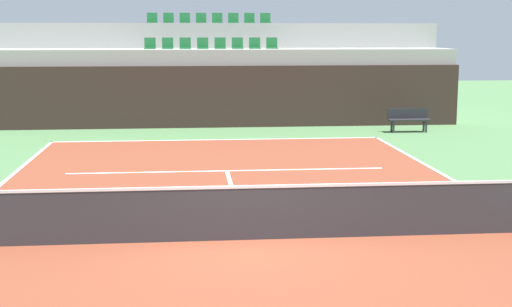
{
  "coord_description": "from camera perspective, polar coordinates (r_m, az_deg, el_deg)",
  "views": [
    {
      "loc": [
        -1.03,
        -12.31,
        3.61
      ],
      "look_at": [
        0.34,
        2.0,
        1.2
      ],
      "focal_mm": 51.34,
      "sensor_mm": 36.0,
      "label": 1
    }
  ],
  "objects": [
    {
      "name": "back_wall",
      "position": [
        27.72,
        -3.34,
        4.44
      ],
      "size": [
        18.94,
        0.3,
        2.32
      ],
      "primitive_type": "cube",
      "color": "#33231E",
      "rests_on": "ground_plane"
    },
    {
      "name": "service_line_far",
      "position": [
        19.08,
        -2.29,
        -1.36
      ],
      "size": [
        8.26,
        0.1,
        0.0
      ],
      "primitive_type": "cube",
      "color": "white",
      "rests_on": "court_surface"
    },
    {
      "name": "centre_service_line",
      "position": [
        15.95,
        -1.64,
        -3.52
      ],
      "size": [
        0.1,
        6.4,
        0.0
      ],
      "primitive_type": "cube",
      "color": "white",
      "rests_on": "court_surface"
    },
    {
      "name": "court_surface",
      "position": [
        12.87,
        -0.68,
        -6.76
      ],
      "size": [
        11.0,
        24.0,
        0.01
      ],
      "primitive_type": "cube",
      "color": "brown",
      "rests_on": "ground_plane"
    },
    {
      "name": "seating_row_upper",
      "position": [
        31.46,
        -3.67,
        10.32
      ],
      "size": [
        5.23,
        0.44,
        0.44
      ],
      "color": "#1E6633",
      "rests_on": "stands_tier_upper"
    },
    {
      "name": "seating_row_lower",
      "position": [
        29.06,
        -3.49,
        8.39
      ],
      "size": [
        5.23,
        0.44,
        0.44
      ],
      "color": "#1E6633",
      "rests_on": "stands_tier_lower"
    },
    {
      "name": "tennis_net",
      "position": [
        12.73,
        -0.68,
        -4.58
      ],
      "size": [
        11.08,
        0.08,
        1.07
      ],
      "color": "black",
      "rests_on": "court_surface"
    },
    {
      "name": "baseline_far",
      "position": [
        24.54,
        -3.02,
        1.08
      ],
      "size": [
        11.0,
        0.1,
        0.0
      ],
      "primitive_type": "cube",
      "color": "white",
      "rests_on": "court_surface"
    },
    {
      "name": "ground_plane",
      "position": [
        12.87,
        -0.68,
        -6.78
      ],
      "size": [
        80.0,
        80.0,
        0.0
      ],
      "primitive_type": "plane",
      "color": "#477042"
    },
    {
      "name": "stands_tier_upper",
      "position": [
        31.41,
        -3.62,
        6.5
      ],
      "size": [
        18.94,
        2.4,
        3.93
      ],
      "primitive_type": "cube",
      "color": "#9E9E99",
      "rests_on": "ground_plane"
    },
    {
      "name": "stands_tier_lower",
      "position": [
        29.04,
        -3.45,
        5.26
      ],
      "size": [
        18.94,
        2.4,
        2.92
      ],
      "primitive_type": "cube",
      "color": "#9E9E99",
      "rests_on": "ground_plane"
    },
    {
      "name": "player_bench",
      "position": [
        27.01,
        11.8,
        2.73
      ],
      "size": [
        1.5,
        0.4,
        0.85
      ],
      "color": "#232328",
      "rests_on": "ground_plane"
    }
  ]
}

